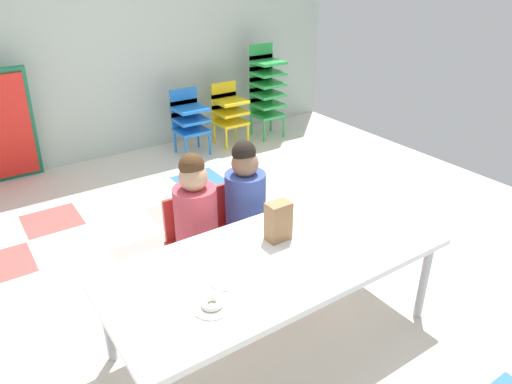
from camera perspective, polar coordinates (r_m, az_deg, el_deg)
name	(u,v)px	position (r m, az deg, el deg)	size (l,w,h in m)	color
ground_plane	(234,266)	(3.31, -2.73, -8.90)	(5.54, 4.96, 0.02)	silver
back_wall	(96,34)	(5.03, -18.81, 17.68)	(5.54, 0.10, 2.48)	#B2C1B7
craft_table	(275,263)	(2.46, 2.36, -8.55)	(1.77, 0.81, 0.54)	white
seated_child_near_camera	(195,211)	(2.84, -7.42, -2.29)	(0.32, 0.32, 0.92)	red
seated_child_middle_seat	(245,196)	(2.99, -1.38, -0.45)	(0.32, 0.32, 0.92)	red
kid_chair_blue_stack	(189,117)	(5.05, -8.13, 8.94)	(0.32, 0.30, 0.68)	blue
kid_chair_yellow_stack	(229,110)	(5.27, -3.33, 9.93)	(0.32, 0.30, 0.68)	yellow
kid_chair_green_stack	(266,87)	(5.48, 1.19, 12.62)	(0.32, 0.30, 1.04)	green
paper_bag_brown	(278,221)	(2.52, 2.72, -3.55)	(0.13, 0.09, 0.22)	#9E754C
paper_plate_near_edge	(212,306)	(2.13, -5.34, -13.63)	(0.18, 0.18, 0.01)	white
paper_plate_center_table	(226,279)	(2.28, -3.60, -10.47)	(0.18, 0.18, 0.01)	white
donut_powdered_on_plate	(212,303)	(2.12, -5.36, -13.24)	(0.10, 0.10, 0.03)	white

